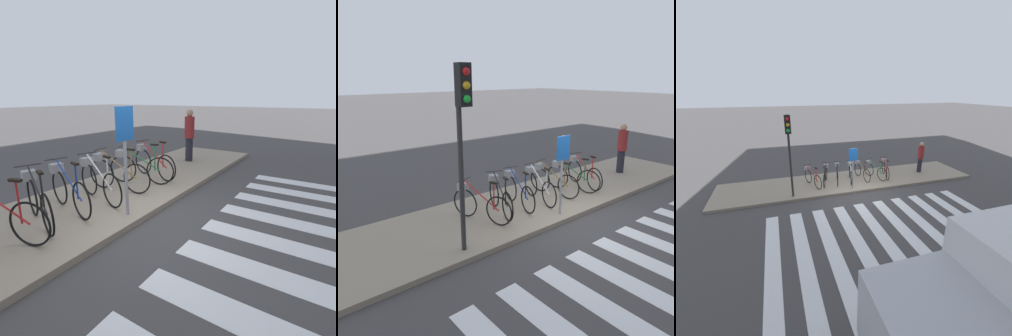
{
  "view_description": "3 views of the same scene",
  "coord_description": "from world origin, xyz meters",
  "views": [
    {
      "loc": [
        -3.72,
        -2.87,
        2.32
      ],
      "look_at": [
        1.35,
        0.39,
        0.68
      ],
      "focal_mm": 28.0,
      "sensor_mm": 36.0,
      "label": 1
    },
    {
      "loc": [
        -6.26,
        -4.85,
        3.59
      ],
      "look_at": [
        -1.32,
        1.15,
        1.36
      ],
      "focal_mm": 35.0,
      "sensor_mm": 36.0,
      "label": 2
    },
    {
      "loc": [
        -3.62,
        -9.2,
        4.77
      ],
      "look_at": [
        -0.64,
        0.39,
        1.22
      ],
      "focal_mm": 24.0,
      "sensor_mm": 36.0,
      "label": 3
    }
  ],
  "objects": [
    {
      "name": "traffic_light",
      "position": [
        -3.1,
        0.24,
        2.75
      ],
      "size": [
        0.24,
        0.4,
        3.67
      ],
      "color": "#2D2D2D",
      "rests_on": "sidewalk"
    },
    {
      "name": "parked_bicycle_0",
      "position": [
        -2.05,
        1.33,
        0.58
      ],
      "size": [
        0.69,
        1.65,
        1.06
      ],
      "color": "black",
      "rests_on": "sidewalk"
    },
    {
      "name": "parked_bicycle_4",
      "position": [
        0.67,
        1.45,
        0.58
      ],
      "size": [
        0.46,
        1.73,
        1.06
      ],
      "color": "black",
      "rests_on": "sidewalk"
    },
    {
      "name": "road_crosswalk",
      "position": [
        -0.0,
        -5.05,
        0.0
      ],
      "size": [
        8.55,
        8.0,
        0.01
      ],
      "color": "silver",
      "rests_on": "ground_plane"
    },
    {
      "name": "pedestrian",
      "position": [
        4.33,
        1.42,
        1.07
      ],
      "size": [
        0.34,
        0.34,
        1.79
      ],
      "color": "#23232D",
      "rests_on": "sidewalk"
    },
    {
      "name": "parked_bicycle_1",
      "position": [
        -1.33,
        1.41,
        0.58
      ],
      "size": [
        0.67,
        1.66,
        1.06
      ],
      "color": "black",
      "rests_on": "sidewalk"
    },
    {
      "name": "sidewalk",
      "position": [
        0.0,
        1.4,
        0.06
      ],
      "size": [
        13.43,
        2.8,
        0.12
      ],
      "color": "gray",
      "rests_on": "ground_plane"
    },
    {
      "name": "parked_bicycle_2",
      "position": [
        -0.69,
        1.43,
        0.58
      ],
      "size": [
        0.57,
        1.7,
        1.06
      ],
      "color": "black",
      "rests_on": "sidewalk"
    },
    {
      "name": "parked_bicycle_5",
      "position": [
        1.39,
        1.34,
        0.58
      ],
      "size": [
        0.7,
        1.65,
        1.06
      ],
      "color": "black",
      "rests_on": "sidewalk"
    },
    {
      "name": "parked_bicycle_3",
      "position": [
        0.01,
        1.35,
        0.58
      ],
      "size": [
        0.59,
        1.69,
        1.06
      ],
      "color": "black",
      "rests_on": "sidewalk"
    },
    {
      "name": "parked_bicycle_6",
      "position": [
        2.07,
        1.38,
        0.58
      ],
      "size": [
        0.59,
        1.69,
        1.06
      ],
      "color": "black",
      "rests_on": "sidewalk"
    },
    {
      "name": "ground_plane",
      "position": [
        0.0,
        0.0,
        0.0
      ],
      "size": [
        120.0,
        120.0,
        0.0
      ],
      "primitive_type": "plane",
      "color": "#423F3F"
    },
    {
      "name": "sign_post",
      "position": [
        -0.23,
        0.29,
        1.52
      ],
      "size": [
        0.44,
        0.07,
        2.05
      ],
      "color": "#99999E",
      "rests_on": "sidewalk"
    }
  ]
}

